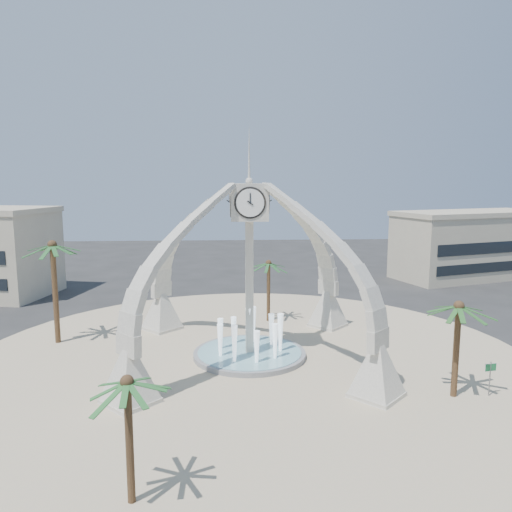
{
  "coord_description": "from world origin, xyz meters",
  "views": [
    {
      "loc": [
        -1.54,
        -34.07,
        12.55
      ],
      "look_at": [
        0.58,
        2.0,
        7.01
      ],
      "focal_mm": 35.0,
      "sensor_mm": 36.0,
      "label": 1
    }
  ],
  "objects": [
    {
      "name": "palm_east",
      "position": [
        11.59,
        -7.27,
        5.37
      ],
      "size": [
        4.77,
        4.77,
        6.17
      ],
      "rotation": [
        0.0,
        0.0,
        0.28
      ],
      "color": "brown",
      "rests_on": "ground"
    },
    {
      "name": "ground",
      "position": [
        0.0,
        0.0,
        0.0
      ],
      "size": [
        140.0,
        140.0,
        0.0
      ],
      "primitive_type": "plane",
      "color": "#282828",
      "rests_on": "ground"
    },
    {
      "name": "palm_south",
      "position": [
        -5.36,
        -15.96,
        4.93
      ],
      "size": [
        3.84,
        3.84,
        5.64
      ],
      "rotation": [
        0.0,
        0.0,
        -0.16
      ],
      "color": "brown",
      "rests_on": "ground"
    },
    {
      "name": "palm_north",
      "position": [
        2.1,
        9.05,
        5.22
      ],
      "size": [
        4.26,
        4.26,
        5.93
      ],
      "rotation": [
        0.0,
        0.0,
        -0.35
      ],
      "color": "brown",
      "rests_on": "ground"
    },
    {
      "name": "plaza",
      "position": [
        0.0,
        0.0,
        0.03
      ],
      "size": [
        40.0,
        40.0,
        0.06
      ],
      "primitive_type": "cylinder",
      "color": "tan",
      "rests_on": "ground"
    },
    {
      "name": "clock_tower",
      "position": [
        -0.0,
        -0.0,
        6.49
      ],
      "size": [
        17.94,
        17.94,
        16.3
      ],
      "color": "beige",
      "rests_on": "ground"
    },
    {
      "name": "fountain",
      "position": [
        0.0,
        0.0,
        0.29
      ],
      "size": [
        8.0,
        8.0,
        3.62
      ],
      "color": "gray",
      "rests_on": "ground"
    },
    {
      "name": "street_sign",
      "position": [
        13.66,
        -7.36,
        1.52
      ],
      "size": [
        0.77,
        0.17,
        2.13
      ],
      "rotation": [
        0.0,
        0.0,
        0.19
      ],
      "color": "slate",
      "rests_on": "ground"
    },
    {
      "name": "building_ne",
      "position": [
        30.0,
        28.0,
        4.31
      ],
      "size": [
        21.87,
        14.17,
        8.6
      ],
      "rotation": [
        0.0,
        0.0,
        0.31
      ],
      "color": "#C1B596",
      "rests_on": "ground"
    },
    {
      "name": "palm_west",
      "position": [
        -14.7,
        4.0,
        7.55
      ],
      "size": [
        5.77,
        5.77,
        8.51
      ],
      "rotation": [
        0.0,
        0.0,
        -0.42
      ],
      "color": "brown",
      "rests_on": "ground"
    }
  ]
}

